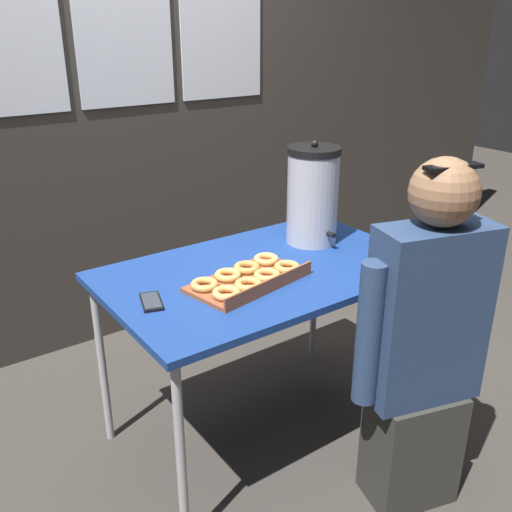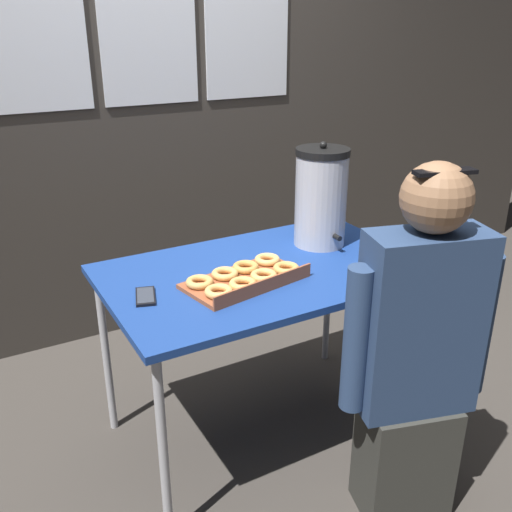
% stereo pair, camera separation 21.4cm
% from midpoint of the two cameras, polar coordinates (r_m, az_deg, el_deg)
% --- Properties ---
extents(ground_plane, '(12.00, 12.00, 0.00)m').
position_cam_midpoint_polar(ground_plane, '(2.60, -1.75, -16.89)').
color(ground_plane, '#3D3833').
extents(back_wall, '(6.00, 0.11, 2.45)m').
position_cam_midpoint_polar(back_wall, '(3.12, -14.82, 13.98)').
color(back_wall, '#38332D').
rests_on(back_wall, ground).
extents(folding_table, '(1.22, 0.76, 0.77)m').
position_cam_midpoint_polar(folding_table, '(2.22, -1.96, -2.56)').
color(folding_table, navy).
rests_on(folding_table, ground).
extents(donut_box, '(0.48, 0.31, 0.05)m').
position_cam_midpoint_polar(donut_box, '(2.07, -3.73, -2.27)').
color(donut_box, brown).
rests_on(donut_box, folding_table).
extents(coffee_urn, '(0.22, 0.25, 0.44)m').
position_cam_midpoint_polar(coffee_urn, '(2.40, 3.15, 6.04)').
color(coffee_urn, '#B7B7BC').
rests_on(coffee_urn, folding_table).
extents(cell_phone, '(0.10, 0.15, 0.01)m').
position_cam_midpoint_polar(cell_phone, '(1.99, -13.49, -4.52)').
color(cell_phone, black).
rests_on(cell_phone, folding_table).
extents(person_seated, '(0.50, 0.29, 1.28)m').
position_cam_midpoint_polar(person_seated, '(1.99, 13.46, -9.19)').
color(person_seated, '#33332D').
rests_on(person_seated, ground).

